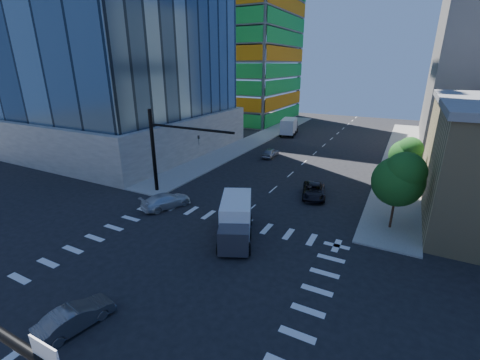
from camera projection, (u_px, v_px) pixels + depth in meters
The scene contains 14 objects.
ground at pixel (174, 276), 21.70m from camera, with size 160.00×160.00×0.00m, color black.
road_markings at pixel (174, 276), 21.70m from camera, with size 20.00×20.00×0.01m, color silver.
sidewalk_ne at pixel (401, 156), 49.64m from camera, with size 5.00×60.00×0.15m, color gray.
sidewalk_nw at pixel (255, 140), 60.48m from camera, with size 5.00×60.00×0.15m, color gray.
construction_building at pixel (239, 15), 76.93m from camera, with size 25.16×34.50×70.60m.
signal_mast_nw at pixel (164, 145), 33.77m from camera, with size 10.20×0.40×9.00m.
tree_south at pixel (400, 179), 26.24m from camera, with size 4.16×4.16×6.82m.
tree_north at pixel (407, 153), 36.36m from camera, with size 3.54×3.52×5.78m.
car_nb_far at pixel (314, 191), 34.44m from camera, with size 2.33×5.04×1.40m, color black.
car_sb_near at pixel (166, 201), 31.90m from camera, with size 2.03×5.00×1.45m, color silver.
car_sb_mid at pixel (270, 153), 49.34m from camera, with size 1.69×4.20×1.43m, color #9A9BA1.
car_sb_cross at pixel (75, 317), 17.24m from camera, with size 1.40×4.03×1.33m, color #525357.
box_truck_near at pixel (235, 224), 25.85m from camera, with size 4.84×6.54×3.16m.
box_truck_far at pixel (289, 127), 64.74m from camera, with size 3.85×6.85×3.39m.
Camera 1 is at (12.38, -14.08, 13.47)m, focal length 24.00 mm.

